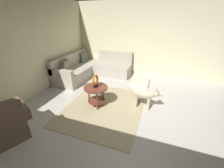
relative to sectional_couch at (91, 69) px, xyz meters
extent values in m
cube|color=beige|center=(-1.99, -2.02, -0.34)|extent=(6.00, 6.00, 0.10)
cube|color=beige|center=(-1.99, 0.92, 1.06)|extent=(6.00, 0.12, 2.70)
cube|color=beige|center=(0.95, -2.02, 1.06)|extent=(0.12, 6.00, 2.70)
cube|color=tan|center=(-1.84, -1.32, -0.28)|extent=(2.30, 1.90, 0.01)
cube|color=#B2A899|center=(-0.26, 0.38, -0.08)|extent=(2.20, 0.85, 0.42)
cube|color=#B2A899|center=(-0.26, 0.74, 0.36)|extent=(2.20, 0.14, 0.46)
cube|color=#B2A899|center=(0.42, -0.74, -0.08)|extent=(0.85, 1.40, 0.42)
cube|color=#B2A899|center=(0.77, -0.74, 0.36)|extent=(0.14, 1.40, 0.46)
cube|color=#B2A899|center=(-1.28, 0.38, 0.24)|extent=(0.16, 0.85, 0.22)
cube|color=slate|center=(0.49, 0.59, 0.30)|extent=(0.40, 0.20, 0.39)
cube|color=gray|center=(-0.76, 0.59, 0.30)|extent=(0.40, 0.22, 0.39)
cube|color=brown|center=(-3.42, 0.01, -0.09)|extent=(0.79, 0.79, 0.40)
cube|color=brown|center=(-3.52, -0.22, 0.35)|extent=(0.61, 0.37, 0.48)
cube|color=brown|center=(-3.10, -0.13, 0.22)|extent=(0.33, 0.59, 0.22)
cylinder|color=brown|center=(-1.82, -1.09, 0.23)|extent=(0.60, 0.60, 0.04)
cylinder|color=brown|center=(-1.82, -1.09, -0.14)|extent=(0.45, 0.45, 0.02)
cylinder|color=brown|center=(-1.82, -0.87, -0.04)|extent=(0.04, 0.04, 0.50)
cylinder|color=brown|center=(-2.00, -1.20, -0.04)|extent=(0.04, 0.04, 0.50)
cylinder|color=brown|center=(-1.63, -1.20, -0.04)|extent=(0.04, 0.04, 0.50)
cube|color=black|center=(-1.82, -1.09, 0.28)|extent=(0.12, 0.08, 0.05)
torus|color=orange|center=(-1.82, -1.09, 0.44)|extent=(0.28, 0.06, 0.28)
cube|color=beige|center=(-0.01, -1.94, -0.24)|extent=(0.80, 0.60, 0.09)
cylinder|color=beige|center=(-1.45, -2.40, -0.13)|extent=(0.07, 0.07, 0.32)
cylinder|color=beige|center=(-1.59, -2.40, -0.13)|extent=(0.07, 0.07, 0.32)
cylinder|color=beige|center=(-1.44, -2.09, -0.13)|extent=(0.07, 0.07, 0.32)
cylinder|color=beige|center=(-1.58, -2.09, -0.13)|extent=(0.07, 0.07, 0.32)
ellipsoid|color=beige|center=(-1.52, -2.24, 0.12)|extent=(0.25, 0.53, 0.24)
sphere|color=beige|center=(-1.53, -2.54, 0.19)|extent=(0.17, 0.17, 0.17)
ellipsoid|color=beige|center=(-1.53, -2.62, 0.17)|extent=(0.08, 0.12, 0.07)
cone|color=beige|center=(-1.49, -2.54, 0.30)|extent=(0.06, 0.06, 0.07)
cone|color=beige|center=(-1.57, -2.53, 0.30)|extent=(0.06, 0.06, 0.07)
cylinder|color=beige|center=(-1.50, -1.94, 0.16)|extent=(0.05, 0.20, 0.16)
sphere|color=blue|center=(-1.25, -2.10, -0.25)|extent=(0.08, 0.08, 0.08)
camera|label=1|loc=(-4.69, -2.55, 1.84)|focal=22.80mm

